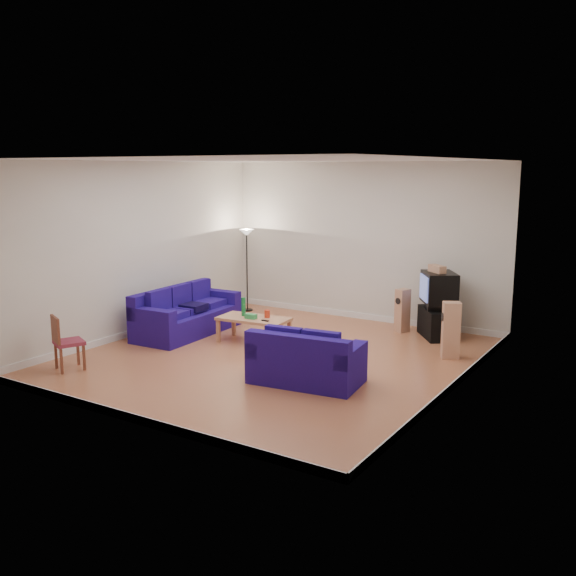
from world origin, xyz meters
The scene contains 16 objects.
room centered at (0.00, 0.00, 1.54)m, with size 6.01×6.51×3.21m.
sofa_three_seat centered at (-2.31, 0.41, 0.32)m, with size 1.07×2.26×0.86m.
sofa_loveseat centered at (1.09, -0.86, 0.30)m, with size 1.67×1.07×0.78m.
coffee_table centered at (-0.82, 0.56, 0.40)m, with size 1.31×0.75×0.46m.
bottle centered at (-1.06, 0.58, 0.63)m, with size 0.08×0.08×0.34m, color #197233.
tissue_box centered at (-0.82, 0.46, 0.50)m, with size 0.20×0.11×0.08m, color green.
red_canister centered at (-0.62, 0.69, 0.53)m, with size 0.10×0.10×0.14m, color red.
remote centered at (-0.50, 0.45, 0.47)m, with size 0.14×0.04×0.02m, color black.
tv_stand centered at (1.82, 2.65, 0.27)m, with size 0.88×0.49×0.54m, color black.
av_receiver centered at (1.82, 2.61, 0.59)m, with size 0.44×0.36×0.10m, color black.
television centered at (1.82, 2.68, 0.92)m, with size 0.86×0.91×0.57m.
centre_speaker centered at (1.78, 2.65, 1.28)m, with size 0.38×0.15×0.13m, color tan.
speaker_left centered at (1.12, 2.70, 0.41)m, with size 0.27×0.30×0.83m.
speaker_right centered at (2.45, 1.51, 0.47)m, with size 0.35×0.32×0.94m.
floor_lamp centered at (-2.45, 2.62, 1.47)m, with size 0.31×0.31×1.78m.
dining_chair centered at (-2.36, -2.29, 0.48)m, with size 0.55×0.55×0.87m.
Camera 1 is at (5.62, -8.50, 3.07)m, focal length 40.00 mm.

